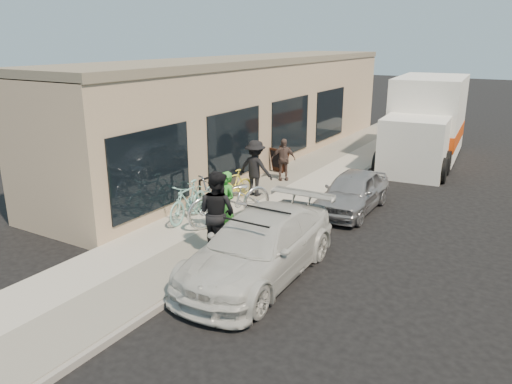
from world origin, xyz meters
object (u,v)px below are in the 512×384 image
at_px(sandwich_board, 279,159).
at_px(cruiser_bike_c, 232,184).
at_px(tandem_bike, 231,199).
at_px(cruiser_bike_a, 188,201).
at_px(sedan_white, 259,247).
at_px(cruiser_bike_b, 205,195).
at_px(bystander_b, 283,159).
at_px(moving_truck, 426,124).
at_px(man_standing, 217,213).
at_px(bystander_a, 255,168).
at_px(sedan_silver, 353,192).
at_px(bike_rack, 207,190).
at_px(woman_rider, 226,204).

distance_m(sandwich_board, cruiser_bike_c, 3.62).
relative_size(tandem_bike, cruiser_bike_a, 1.45).
bearing_deg(sedan_white, cruiser_bike_b, 140.67).
height_order(cruiser_bike_a, bystander_b, bystander_b).
bearing_deg(moving_truck, sedan_white, -96.97).
bearing_deg(cruiser_bike_c, cruiser_bike_a, -67.60).
height_order(sandwich_board, man_standing, man_standing).
distance_m(man_standing, bystander_a, 4.52).
distance_m(man_standing, cruiser_bike_a, 2.41).
bearing_deg(sedan_silver, bike_rack, -146.49).
distance_m(sedan_silver, moving_truck, 7.79).
bearing_deg(cruiser_bike_a, tandem_bike, 13.43).
height_order(bike_rack, moving_truck, moving_truck).
height_order(man_standing, cruiser_bike_a, man_standing).
relative_size(moving_truck, bystander_b, 4.84).
relative_size(sedan_silver, man_standing, 1.79).
height_order(tandem_bike, cruiser_bike_a, tandem_bike).
relative_size(sandwich_board, moving_truck, 0.13).
relative_size(sandwich_board, man_standing, 0.46).
bearing_deg(woman_rider, bike_rack, 158.40).
bearing_deg(bystander_a, woman_rider, 107.72).
relative_size(cruiser_bike_a, cruiser_bike_c, 1.20).
bearing_deg(tandem_bike, sandwich_board, 128.63).
bearing_deg(tandem_bike, bystander_b, 123.79).
xyz_separation_m(sedan_white, bystander_b, (-2.92, 6.58, 0.20)).
xyz_separation_m(moving_truck, tandem_bike, (-2.53, -10.78, -0.68)).
bearing_deg(bystander_b, cruiser_bike_c, -134.48).
bearing_deg(bike_rack, cruiser_bike_c, 86.23).
height_order(sandwich_board, woman_rider, woman_rider).
xyz_separation_m(sedan_white, man_standing, (-1.29, 0.30, 0.44)).
relative_size(bike_rack, man_standing, 0.49).
xyz_separation_m(cruiser_bike_c, bystander_a, (0.44, 0.66, 0.44)).
bearing_deg(woman_rider, cruiser_bike_a, -175.10).
xyz_separation_m(woman_rider, bystander_a, (-1.11, 3.27, 0.06)).
distance_m(bike_rack, cruiser_bike_a, 1.03).
bearing_deg(woman_rider, bystander_b, 122.09).
bearing_deg(woman_rider, man_standing, -46.97).
bearing_deg(bystander_b, sedan_white, -103.12).
distance_m(woman_rider, man_standing, 1.08).
distance_m(moving_truck, cruiser_bike_b, 10.92).
bearing_deg(sedan_white, man_standing, 165.64).
bearing_deg(bystander_b, cruiser_bike_b, -133.78).
distance_m(bike_rack, sedan_white, 4.30).
bearing_deg(moving_truck, cruiser_bike_a, -113.19).
height_order(moving_truck, man_standing, moving_truck).
distance_m(cruiser_bike_b, bystander_b, 3.97).
height_order(sedan_white, woman_rider, woman_rider).
height_order(moving_truck, tandem_bike, moving_truck).
bearing_deg(cruiser_bike_c, moving_truck, 88.80).
distance_m(man_standing, bystander_b, 6.49).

